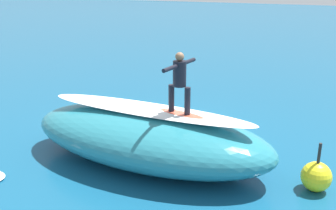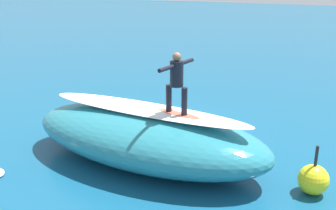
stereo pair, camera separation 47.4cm
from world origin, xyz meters
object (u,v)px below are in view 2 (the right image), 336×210
at_px(surfboard_paddling, 162,121).
at_px(surfer_paddling, 165,115).
at_px(surfboard_riding, 176,114).
at_px(surfer_riding, 177,78).
at_px(buoy_marker, 313,179).

xyz_separation_m(surfboard_paddling, surfer_paddling, (-0.09, -0.10, 0.18)).
relative_size(surfboard_riding, surfboard_paddling, 0.89).
bearing_deg(surfer_riding, surfboard_paddling, -48.68).
distance_m(surfboard_paddling, buoy_marker, 6.11).
bearing_deg(buoy_marker, surfer_paddling, -28.71).
bearing_deg(buoy_marker, surfboard_riding, 3.85).
xyz_separation_m(surfer_riding, surfboard_paddling, (1.90, -3.05, -2.52)).
height_order(surfer_paddling, buoy_marker, buoy_marker).
distance_m(surfer_riding, surfer_paddling, 4.32).
distance_m(surfboard_paddling, surfer_paddling, 0.23).
relative_size(surfboard_riding, surfer_riding, 1.15).
bearing_deg(surfer_paddling, surfboard_paddling, 0.00).
xyz_separation_m(surfboard_paddling, buoy_marker, (-5.42, 2.82, 0.33)).
bearing_deg(surfboard_riding, surfer_paddling, -50.77).
xyz_separation_m(surfer_riding, surfer_paddling, (1.80, -3.15, -2.34)).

